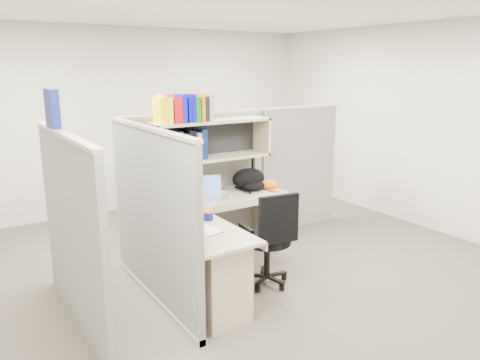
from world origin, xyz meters
TOP-DOWN VIEW (x-y plane):
  - ground at (0.00, 0.00)m, footprint 6.00×6.00m
  - room_shell at (0.00, 0.00)m, footprint 6.00×6.00m
  - cubicle at (-0.37, 0.45)m, footprint 3.79×1.84m
  - desk at (-0.41, -0.29)m, footprint 1.74×1.75m
  - laptop at (-0.07, 0.49)m, footprint 0.45×0.45m
  - backpack at (0.57, 0.59)m, footprint 0.48×0.42m
  - orange_cap at (0.77, 0.51)m, footprint 0.20×0.23m
  - snack_canister at (-0.40, -0.11)m, footprint 0.09×0.09m
  - tissue_box at (-0.78, -0.51)m, footprint 0.14×0.14m
  - mouse at (0.18, 0.43)m, footprint 0.10×0.08m
  - paper_cup at (-0.01, 0.70)m, footprint 0.08×0.08m
  - book_stack at (0.19, 0.79)m, footprint 0.23×0.28m
  - loose_paper at (-0.55, -0.36)m, footprint 0.23×0.28m
  - task_chair at (0.15, -0.33)m, footprint 0.54×0.50m

SIDE VIEW (x-z plane):
  - ground at x=0.00m, z-range 0.00..0.00m
  - task_chair at x=0.15m, z-range -0.14..0.84m
  - desk at x=-0.41m, z-range 0.07..0.80m
  - loose_paper at x=-0.55m, z-range 0.73..0.73m
  - mouse at x=0.18m, z-range 0.73..0.76m
  - paper_cup at x=-0.01m, z-range 0.73..0.82m
  - snack_canister at x=-0.40m, z-range 0.73..0.82m
  - orange_cap at x=0.77m, z-range 0.73..0.84m
  - book_stack at x=0.19m, z-range 0.73..0.85m
  - tissue_box at x=-0.78m, z-range 0.73..0.93m
  - backpack at x=0.57m, z-range 0.73..0.97m
  - laptop at x=-0.07m, z-range 0.73..0.98m
  - cubicle at x=-0.37m, z-range -0.07..1.88m
  - room_shell at x=0.00m, z-range -1.38..4.62m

